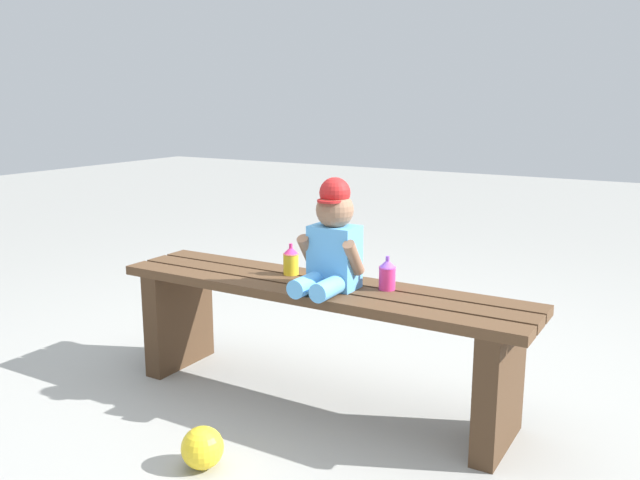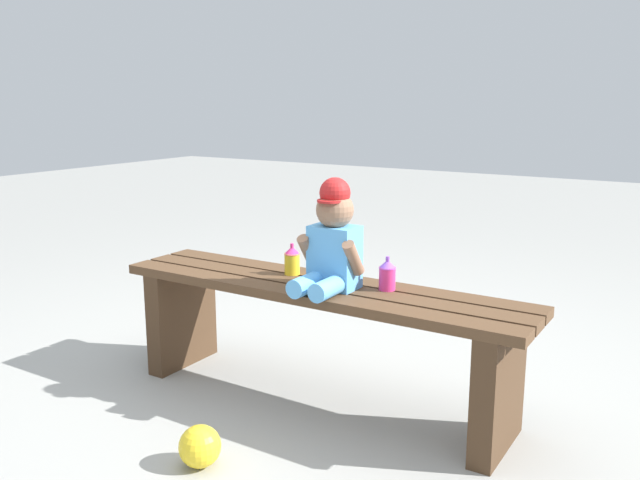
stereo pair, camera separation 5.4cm
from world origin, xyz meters
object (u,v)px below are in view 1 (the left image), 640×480
Objects in this scene: sippy_cup_right at (387,274)px; toy_ball at (202,448)px; child_figure at (332,241)px; sippy_cup_left at (291,260)px; park_bench at (318,322)px.

sippy_cup_right is 0.87m from toy_ball.
sippy_cup_left is (-0.24, 0.09, -0.12)m from child_figure.
park_bench is at bearing -166.77° from sippy_cup_right.
sippy_cup_right is at bearing 63.99° from toy_ball.
toy_ball is (0.09, -0.66, -0.46)m from sippy_cup_left.
park_bench reaches higher than toy_ball.
child_figure reaches higher than toy_ball.
sippy_cup_right is 0.91× the size of toy_ball.
toy_ball is (-0.15, -0.57, -0.58)m from child_figure.
sippy_cup_right is (0.18, 0.09, -0.12)m from child_figure.
sippy_cup_left is 1.00× the size of sippy_cup_right.
child_figure is 0.28m from sippy_cup_left.
sippy_cup_left is 0.81m from toy_ball.
park_bench is at bearing -20.90° from sippy_cup_left.
sippy_cup_left is at bearing 159.10° from park_bench.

